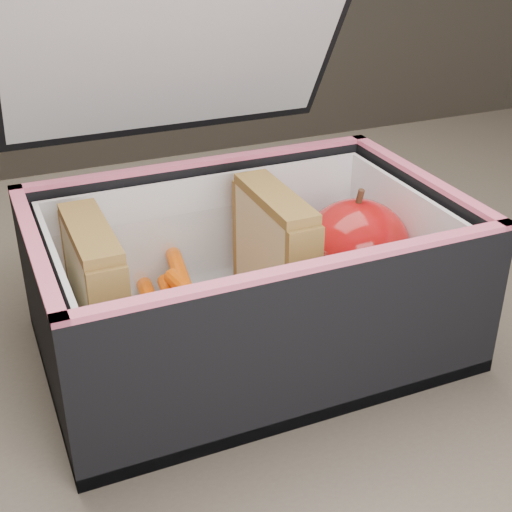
# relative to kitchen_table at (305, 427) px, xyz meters

# --- Properties ---
(kitchen_table) EXTENTS (1.20, 0.80, 0.75)m
(kitchen_table) POSITION_rel_kitchen_table_xyz_m (0.00, 0.00, 0.00)
(kitchen_table) COLOR brown
(kitchen_table) RESTS_ON ground
(lunch_bag) EXTENTS (0.28, 0.28, 0.26)m
(lunch_bag) POSITION_rel_kitchen_table_xyz_m (-0.05, 0.01, 0.15)
(lunch_bag) COLOR black
(lunch_bag) RESTS_ON kitchen_table
(plastic_tub) EXTENTS (0.16, 0.12, 0.07)m
(plastic_tub) POSITION_rel_kitchen_table_xyz_m (-0.09, 0.01, 0.14)
(plastic_tub) COLOR white
(plastic_tub) RESTS_ON lunch_bag
(sandwich_left) EXTENTS (0.02, 0.09, 0.10)m
(sandwich_left) POSITION_rel_kitchen_table_xyz_m (-0.15, 0.01, 0.15)
(sandwich_left) COLOR tan
(sandwich_left) RESTS_ON plastic_tub
(sandwich_right) EXTENTS (0.02, 0.09, 0.10)m
(sandwich_right) POSITION_rel_kitchen_table_xyz_m (-0.03, 0.01, 0.15)
(sandwich_right) COLOR tan
(sandwich_right) RESTS_ON plastic_tub
(carrot_sticks) EXTENTS (0.06, 0.16, 0.03)m
(carrot_sticks) POSITION_rel_kitchen_table_xyz_m (-0.09, 0.01, 0.12)
(carrot_sticks) COLOR #FF4402
(carrot_sticks) RESTS_ON plastic_tub
(paper_napkin) EXTENTS (0.08, 0.08, 0.01)m
(paper_napkin) POSITION_rel_kitchen_table_xyz_m (0.04, 0.01, 0.11)
(paper_napkin) COLOR white
(paper_napkin) RESTS_ON lunch_bag
(red_apple) EXTENTS (0.10, 0.10, 0.08)m
(red_apple) POSITION_rel_kitchen_table_xyz_m (0.04, 0.01, 0.15)
(red_apple) COLOR maroon
(red_apple) RESTS_ON paper_napkin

